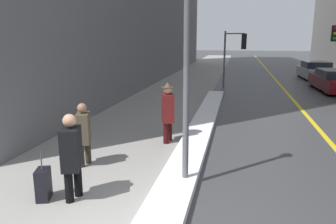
% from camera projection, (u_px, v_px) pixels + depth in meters
% --- Properties ---
extents(sidewalk_slab, '(4.00, 80.00, 0.01)m').
position_uv_depth(sidewalk_slab, '(180.00, 88.00, 19.51)').
color(sidewalk_slab, gray).
rests_on(sidewalk_slab, ground).
extents(road_centre_stripe, '(0.16, 80.00, 0.00)m').
position_uv_depth(road_centre_stripe, '(286.00, 92.00, 18.28)').
color(road_centre_stripe, gold).
rests_on(road_centre_stripe, ground).
extents(snow_bank_curb, '(0.77, 14.53, 0.17)m').
position_uv_depth(snow_bank_curb, '(201.00, 128.00, 10.54)').
color(snow_bank_curb, white).
rests_on(snow_bank_curb, ground).
extents(lamp_post, '(0.28, 0.28, 4.62)m').
position_uv_depth(lamp_post, '(187.00, 45.00, 6.03)').
color(lamp_post, '#515156').
rests_on(lamp_post, ground).
extents(traffic_light_near, '(1.31, 0.32, 3.34)m').
position_uv_depth(traffic_light_near, '(237.00, 47.00, 19.36)').
color(traffic_light_near, '#515156').
rests_on(traffic_light_near, ground).
extents(pedestrian_trailing, '(0.45, 0.59, 1.62)m').
position_uv_depth(pedestrian_trailing, '(72.00, 153.00, 5.87)').
color(pedestrian_trailing, black).
rests_on(pedestrian_trailing, ground).
extents(pedestrian_nearside, '(0.42, 0.54, 1.49)m').
position_uv_depth(pedestrian_nearside, '(83.00, 132.00, 7.49)').
color(pedestrian_nearside, '#2A241B').
rests_on(pedestrian_nearside, ground).
extents(pedestrian_in_fedora, '(0.46, 0.60, 1.74)m').
position_uv_depth(pedestrian_in_fedora, '(168.00, 110.00, 9.17)').
color(pedestrian_in_fedora, '#340C0C').
rests_on(pedestrian_in_fedora, ground).
extents(parked_car_maroon, '(2.01, 4.67, 1.22)m').
position_uv_depth(parked_car_maroon, '(335.00, 81.00, 18.39)').
color(parked_car_maroon, '#600F14').
rests_on(parked_car_maroon, ground).
extents(parked_car_silver, '(1.97, 4.27, 1.28)m').
position_uv_depth(parked_car_silver, '(315.00, 71.00, 23.96)').
color(parked_car_silver, '#B2B2B7').
rests_on(parked_car_silver, ground).
extents(rolling_suitcase, '(0.32, 0.41, 0.95)m').
position_uv_depth(rolling_suitcase, '(43.00, 185.00, 5.97)').
color(rolling_suitcase, black).
rests_on(rolling_suitcase, ground).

